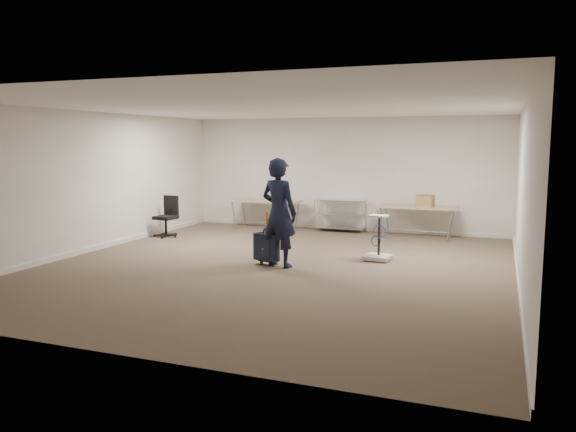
% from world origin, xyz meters
% --- Properties ---
extents(ground, '(9.00, 9.00, 0.00)m').
position_xyz_m(ground, '(0.00, 0.00, 0.00)').
color(ground, brown).
rests_on(ground, ground).
extents(room_shell, '(8.00, 9.00, 9.00)m').
position_xyz_m(room_shell, '(0.00, 1.38, 0.05)').
color(room_shell, beige).
rests_on(room_shell, ground).
extents(folding_table_left, '(1.80, 0.75, 0.73)m').
position_xyz_m(folding_table_left, '(-1.90, 3.95, 0.68)').
color(folding_table_left, '#9D8960').
rests_on(folding_table_left, ground).
extents(folding_table_right, '(1.80, 0.75, 0.73)m').
position_xyz_m(folding_table_right, '(1.90, 3.95, 0.68)').
color(folding_table_right, '#9D8960').
rests_on(folding_table_right, ground).
extents(wire_shelf, '(1.22, 0.47, 0.80)m').
position_xyz_m(wire_shelf, '(0.00, 4.20, 0.44)').
color(wire_shelf, silver).
rests_on(wire_shelf, ground).
extents(person, '(0.80, 0.63, 1.92)m').
position_xyz_m(person, '(0.05, -0.02, 0.96)').
color(person, black).
rests_on(person, ground).
extents(suitcase, '(0.39, 0.27, 0.96)m').
position_xyz_m(suitcase, '(-0.20, 0.01, 0.33)').
color(suitcase, black).
rests_on(suitcase, ground).
extents(office_chair, '(0.58, 0.58, 0.95)m').
position_xyz_m(office_chair, '(-3.58, 2.02, 0.29)').
color(office_chair, black).
rests_on(office_chair, ground).
extents(equipment_cart, '(0.51, 0.51, 0.85)m').
position_xyz_m(equipment_cart, '(1.58, 1.13, 0.22)').
color(equipment_cart, silver).
rests_on(equipment_cart, ground).
extents(cardboard_box, '(0.40, 0.33, 0.27)m').
position_xyz_m(cardboard_box, '(2.08, 3.94, 0.87)').
color(cardboard_box, '#9B6948').
rests_on(cardboard_box, folding_table_right).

